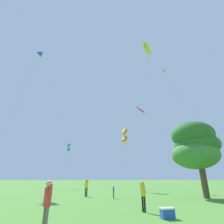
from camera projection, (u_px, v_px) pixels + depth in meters
The scene contains 12 objects.
kite_orange_box at pixel (125, 136), 27.94m from camera, with size 1.87×5.28×9.08m.
kite_teal_box at pixel (69, 148), 35.19m from camera, with size 2.89×5.47×8.12m.
kite_blue_delta at pixel (39, 53), 39.97m from camera, with size 1.66×11.42×28.98m.
kite_pink_low at pixel (166, 77), 43.71m from camera, with size 4.38×7.55×27.77m.
kite_yellow_diamond at pixel (148, 52), 25.08m from camera, with size 4.49×9.96×20.13m.
kite_red_high at pixel (141, 113), 30.69m from camera, with size 2.77×8.73×13.76m.
person_with_spool at pixel (47, 201), 5.78m from camera, with size 0.33×0.47×1.58m.
person_far_back at pixel (143, 193), 9.46m from camera, with size 0.29×0.47×1.51m.
person_child_small at pixel (114, 191), 15.60m from camera, with size 0.14×0.34×1.05m.
person_in_red_shirt at pixel (86, 186), 17.31m from camera, with size 0.48×0.35×1.62m.
tree_right_cluster at pixel (195, 146), 17.20m from camera, with size 4.66×4.34×6.98m.
picnic_cooler at pixel (167, 213), 7.75m from camera, with size 0.60×0.40×0.44m.
Camera 1 is at (1.80, -2.38, 1.64)m, focal length 28.43 mm.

